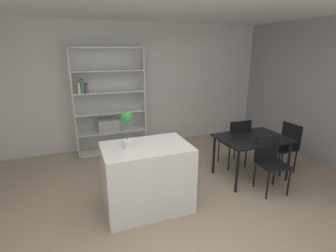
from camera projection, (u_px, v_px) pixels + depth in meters
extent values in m
plane|color=tan|center=(168.00, 217.00, 3.35)|extent=(9.48, 9.48, 0.00)
cube|color=silver|center=(122.00, 87.00, 5.53)|extent=(6.89, 0.06, 2.72)
cube|color=white|center=(147.00, 177.00, 3.45)|extent=(1.16, 0.77, 0.93)
cylinder|color=white|center=(128.00, 144.00, 3.25)|extent=(0.13, 0.13, 0.11)
cylinder|color=#476633|center=(127.00, 131.00, 3.20)|extent=(0.01, 0.01, 0.24)
sphere|color=#2D8032|center=(126.00, 118.00, 3.15)|extent=(0.16, 0.16, 0.16)
cube|color=white|center=(73.00, 105.00, 4.99)|extent=(0.02, 0.33, 2.20)
cube|color=white|center=(143.00, 100.00, 5.48)|extent=(0.02, 0.33, 2.20)
cube|color=white|center=(106.00, 48.00, 4.92)|extent=(1.46, 0.33, 0.02)
cube|color=white|center=(113.00, 150.00, 5.55)|extent=(1.46, 0.33, 0.02)
cube|color=white|center=(112.00, 131.00, 5.43)|extent=(1.42, 0.33, 0.02)
cube|color=white|center=(111.00, 112.00, 5.30)|extent=(1.42, 0.33, 0.02)
cube|color=white|center=(109.00, 92.00, 5.17)|extent=(1.42, 0.33, 0.02)
cube|color=white|center=(108.00, 71.00, 5.05)|extent=(1.42, 0.33, 0.02)
cube|color=silver|center=(79.00, 87.00, 4.94)|extent=(0.05, 0.27, 0.22)
cube|color=#338E4C|center=(82.00, 86.00, 4.96)|extent=(0.05, 0.27, 0.25)
cube|color=#8E4793|center=(86.00, 88.00, 4.99)|extent=(0.05, 0.27, 0.18)
cube|color=#B7BABC|center=(109.00, 125.00, 5.36)|extent=(0.44, 0.29, 0.26)
cube|color=black|center=(252.00, 138.00, 4.22)|extent=(1.15, 0.81, 0.03)
cylinder|color=black|center=(237.00, 172.00, 3.84)|extent=(0.04, 0.04, 0.71)
cylinder|color=black|center=(289.00, 162.00, 4.19)|extent=(0.04, 0.04, 0.71)
cylinder|color=black|center=(214.00, 155.00, 4.46)|extent=(0.04, 0.04, 0.71)
cylinder|color=black|center=(260.00, 147.00, 4.81)|extent=(0.04, 0.04, 0.71)
cube|color=black|center=(233.00, 142.00, 4.76)|extent=(0.44, 0.46, 0.03)
cube|color=black|center=(240.00, 133.00, 4.50)|extent=(0.43, 0.05, 0.46)
cylinder|color=black|center=(235.00, 149.00, 5.06)|extent=(0.03, 0.03, 0.45)
cylinder|color=black|center=(219.00, 151.00, 4.95)|extent=(0.03, 0.03, 0.45)
cylinder|color=black|center=(246.00, 156.00, 4.71)|extent=(0.03, 0.03, 0.45)
cylinder|color=black|center=(229.00, 159.00, 4.60)|extent=(0.03, 0.03, 0.45)
cube|color=black|center=(282.00, 148.00, 4.53)|extent=(0.43, 0.43, 0.03)
cube|color=black|center=(291.00, 135.00, 4.54)|extent=(0.05, 0.41, 0.42)
cylinder|color=black|center=(266.00, 157.00, 4.68)|extent=(0.03, 0.03, 0.43)
cylinder|color=black|center=(281.00, 165.00, 4.38)|extent=(0.03, 0.03, 0.43)
cylinder|color=black|center=(280.00, 154.00, 4.82)|extent=(0.03, 0.03, 0.43)
cylinder|color=black|center=(295.00, 161.00, 4.51)|extent=(0.03, 0.03, 0.43)
cube|color=black|center=(273.00, 165.00, 3.82)|extent=(0.47, 0.45, 0.03)
cube|color=black|center=(267.00, 148.00, 3.94)|extent=(0.42, 0.08, 0.39)
cylinder|color=black|center=(268.00, 186.00, 3.69)|extent=(0.03, 0.03, 0.45)
cylinder|color=black|center=(289.00, 183.00, 3.77)|extent=(0.03, 0.03, 0.45)
cylinder|color=black|center=(255.00, 175.00, 4.01)|extent=(0.03, 0.03, 0.45)
cylinder|color=black|center=(274.00, 172.00, 4.09)|extent=(0.03, 0.03, 0.45)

